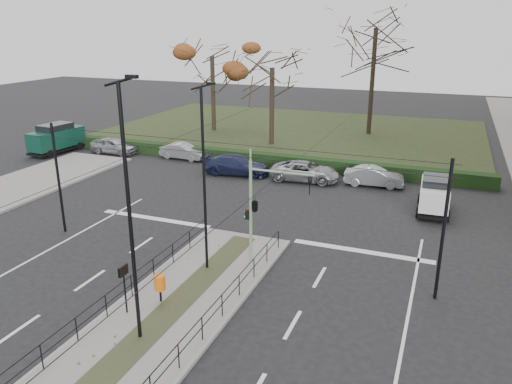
{
  "coord_description": "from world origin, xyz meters",
  "views": [
    {
      "loc": [
        9.34,
        -17.61,
        10.77
      ],
      "look_at": [
        0.22,
        5.6,
        2.35
      ],
      "focal_mm": 35.0,
      "sensor_mm": 36.0,
      "label": 1
    }
  ],
  "objects_px": {
    "rust_tree": "(212,56)",
    "parked_car_first": "(114,146)",
    "traffic_light": "(256,204)",
    "parked_car_fifth": "(374,176)",
    "litter_bin": "(160,283)",
    "bare_tree_near": "(272,74)",
    "parked_car_fourth": "(305,171)",
    "green_van": "(56,138)",
    "bare_tree_center": "(376,36)",
    "streetlamp_median_near": "(130,215)",
    "parked_car_third": "(236,165)",
    "parked_car_second": "(183,151)",
    "streetlamp_median_far": "(204,179)",
    "white_van": "(435,194)",
    "info_panel": "(124,276)"
  },
  "relations": [
    {
      "from": "parked_car_first",
      "to": "rust_tree",
      "type": "relative_size",
      "value": 0.42
    },
    {
      "from": "streetlamp_median_far",
      "to": "parked_car_fifth",
      "type": "distance_m",
      "value": 16.87
    },
    {
      "from": "rust_tree",
      "to": "parked_car_first",
      "type": "bearing_deg",
      "value": -107.43
    },
    {
      "from": "parked_car_third",
      "to": "bare_tree_near",
      "type": "distance_m",
      "value": 11.72
    },
    {
      "from": "litter_bin",
      "to": "green_van",
      "type": "bearing_deg",
      "value": 139.91
    },
    {
      "from": "litter_bin",
      "to": "parked_car_fourth",
      "type": "bearing_deg",
      "value": 87.74
    },
    {
      "from": "rust_tree",
      "to": "bare_tree_near",
      "type": "distance_m",
      "value": 8.81
    },
    {
      "from": "streetlamp_median_far",
      "to": "parked_car_first",
      "type": "xyz_separation_m",
      "value": [
        -17.45,
        16.6,
        -3.7
      ]
    },
    {
      "from": "traffic_light",
      "to": "streetlamp_median_near",
      "type": "height_order",
      "value": "streetlamp_median_near"
    },
    {
      "from": "parked_car_second",
      "to": "white_van",
      "type": "bearing_deg",
      "value": -103.15
    },
    {
      "from": "rust_tree",
      "to": "bare_tree_center",
      "type": "bearing_deg",
      "value": 15.02
    },
    {
      "from": "rust_tree",
      "to": "bare_tree_near",
      "type": "height_order",
      "value": "rust_tree"
    },
    {
      "from": "litter_bin",
      "to": "streetlamp_median_far",
      "type": "bearing_deg",
      "value": 82.71
    },
    {
      "from": "litter_bin",
      "to": "parked_car_fifth",
      "type": "xyz_separation_m",
      "value": [
        5.54,
        18.95,
        -0.29
      ]
    },
    {
      "from": "white_van",
      "to": "bare_tree_near",
      "type": "xyz_separation_m",
      "value": [
        -15.05,
        13.1,
        5.4
      ]
    },
    {
      "from": "litter_bin",
      "to": "bare_tree_near",
      "type": "height_order",
      "value": "bare_tree_near"
    },
    {
      "from": "white_van",
      "to": "bare_tree_near",
      "type": "relative_size",
      "value": 0.43
    },
    {
      "from": "bare_tree_center",
      "to": "streetlamp_median_far",
      "type": "bearing_deg",
      "value": -93.35
    },
    {
      "from": "parked_car_second",
      "to": "parked_car_fourth",
      "type": "height_order",
      "value": "parked_car_fourth"
    },
    {
      "from": "bare_tree_near",
      "to": "parked_car_fifth",
      "type": "distance_m",
      "value": 15.45
    },
    {
      "from": "traffic_light",
      "to": "parked_car_second",
      "type": "xyz_separation_m",
      "value": [
        -12.73,
        15.63,
        -2.29
      ]
    },
    {
      "from": "parked_car_third",
      "to": "white_van",
      "type": "distance_m",
      "value": 14.53
    },
    {
      "from": "parked_car_second",
      "to": "traffic_light",
      "type": "bearing_deg",
      "value": -138.79
    },
    {
      "from": "green_van",
      "to": "bare_tree_center",
      "type": "distance_m",
      "value": 31.19
    },
    {
      "from": "traffic_light",
      "to": "parked_car_fifth",
      "type": "xyz_separation_m",
      "value": [
        3.33,
        14.02,
        -2.27
      ]
    },
    {
      "from": "rust_tree",
      "to": "white_van",
      "type": "bearing_deg",
      "value": -36.44
    },
    {
      "from": "parked_car_fourth",
      "to": "green_van",
      "type": "height_order",
      "value": "green_van"
    },
    {
      "from": "parked_car_second",
      "to": "parked_car_third",
      "type": "height_order",
      "value": "parked_car_third"
    },
    {
      "from": "traffic_light",
      "to": "parked_car_fifth",
      "type": "bearing_deg",
      "value": 76.63
    },
    {
      "from": "streetlamp_median_far",
      "to": "parked_car_fourth",
      "type": "bearing_deg",
      "value": 88.86
    },
    {
      "from": "traffic_light",
      "to": "bare_tree_center",
      "type": "bearing_deg",
      "value": 89.75
    },
    {
      "from": "litter_bin",
      "to": "parked_car_fifth",
      "type": "relative_size",
      "value": 0.28
    },
    {
      "from": "bare_tree_near",
      "to": "streetlamp_median_near",
      "type": "bearing_deg",
      "value": -78.91
    },
    {
      "from": "info_panel",
      "to": "parked_car_fifth",
      "type": "distance_m",
      "value": 21.14
    },
    {
      "from": "litter_bin",
      "to": "parked_car_fourth",
      "type": "height_order",
      "value": "parked_car_fourth"
    },
    {
      "from": "streetlamp_median_near",
      "to": "parked_car_third",
      "type": "bearing_deg",
      "value": 104.18
    },
    {
      "from": "bare_tree_center",
      "to": "parked_car_first",
      "type": "bearing_deg",
      "value": -140.01
    },
    {
      "from": "rust_tree",
      "to": "parked_car_fourth",
      "type": "bearing_deg",
      "value": -44.25
    },
    {
      "from": "parked_car_fourth",
      "to": "white_van",
      "type": "height_order",
      "value": "white_van"
    },
    {
      "from": "streetlamp_median_far",
      "to": "parked_car_third",
      "type": "height_order",
      "value": "streetlamp_median_far"
    },
    {
      "from": "parked_car_third",
      "to": "green_van",
      "type": "xyz_separation_m",
      "value": [
        -17.39,
        0.42,
        0.6
      ]
    },
    {
      "from": "parked_car_first",
      "to": "parked_car_second",
      "type": "bearing_deg",
      "value": -84.32
    },
    {
      "from": "litter_bin",
      "to": "streetlamp_median_far",
      "type": "xyz_separation_m",
      "value": [
        0.43,
        3.32,
        3.45
      ]
    },
    {
      "from": "litter_bin",
      "to": "white_van",
      "type": "height_order",
      "value": "white_van"
    },
    {
      "from": "info_panel",
      "to": "white_van",
      "type": "distance_m",
      "value": 19.35
    },
    {
      "from": "info_panel",
      "to": "streetlamp_median_near",
      "type": "xyz_separation_m",
      "value": [
        1.42,
        -1.18,
        3.11
      ]
    },
    {
      "from": "info_panel",
      "to": "bare_tree_near",
      "type": "xyz_separation_m",
      "value": [
        -4.57,
        29.36,
        4.82
      ]
    },
    {
      "from": "parked_car_fifth",
      "to": "bare_tree_center",
      "type": "bearing_deg",
      "value": 6.02
    },
    {
      "from": "parked_car_fourth",
      "to": "green_van",
      "type": "distance_m",
      "value": 22.66
    },
    {
      "from": "parked_car_third",
      "to": "parked_car_second",
      "type": "bearing_deg",
      "value": 60.2
    }
  ]
}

